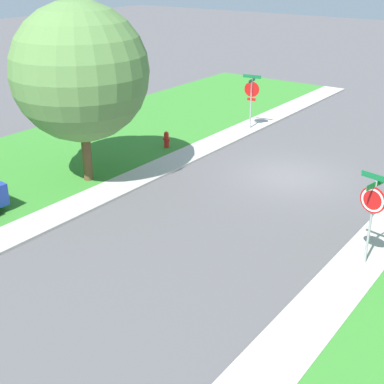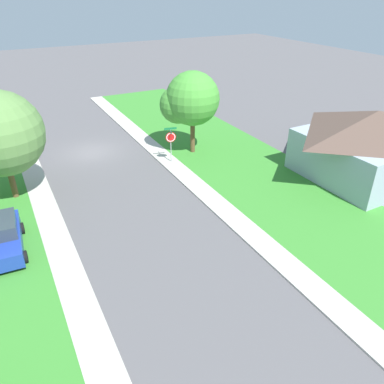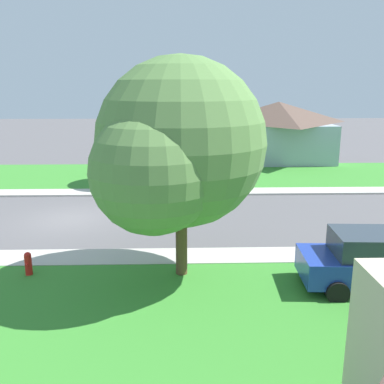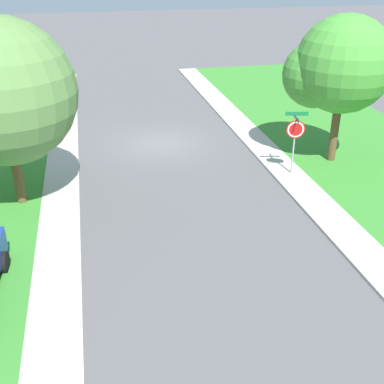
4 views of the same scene
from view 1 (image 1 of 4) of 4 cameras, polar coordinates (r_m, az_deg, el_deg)
name	(u,v)px [view 1 (image 1 of 4)]	position (r m, az deg, el deg)	size (l,w,h in m)	color
ground_plane	(288,177)	(21.94, 10.06, 1.54)	(120.00, 120.00, 0.00)	#565456
stop_sign_near_corner	(252,93)	(27.40, 6.26, 10.30)	(0.91, 0.91, 2.77)	#9E9EA3
stop_sign_far_corner	(372,205)	(15.47, 18.40, -1.32)	(0.90, 0.90, 2.77)	#9E9EA3
tree_sidewalk_near	(79,75)	(20.77, -11.80, 11.93)	(5.41, 5.04, 6.76)	brown
fire_hydrant	(166,140)	(24.72, -2.70, 5.50)	(0.38, 0.22, 0.83)	red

